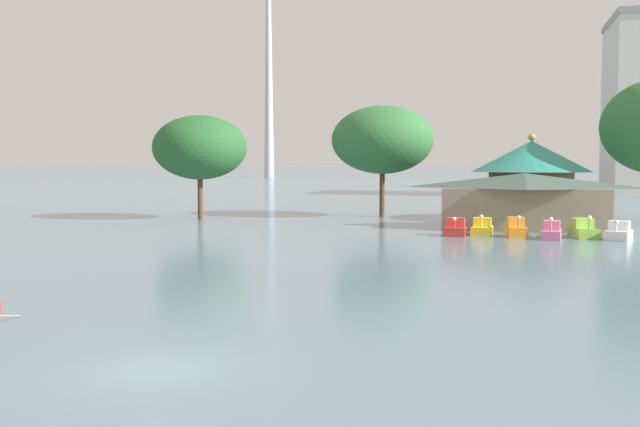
% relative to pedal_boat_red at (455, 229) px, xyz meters
% --- Properties ---
extents(ground_plane, '(2000.00, 2000.00, 0.00)m').
position_rel_pedal_boat_red_xyz_m(ground_plane, '(-5.62, -37.78, -0.53)').
color(ground_plane, slate).
extents(pedal_boat_red, '(1.65, 2.27, 1.48)m').
position_rel_pedal_boat_red_xyz_m(pedal_boat_red, '(0.00, 0.00, 0.00)').
color(pedal_boat_red, red).
rests_on(pedal_boat_red, ground).
extents(pedal_boat_yellow, '(1.65, 2.60, 1.62)m').
position_rel_pedal_boat_red_xyz_m(pedal_boat_yellow, '(1.95, 1.20, -0.02)').
color(pedal_boat_yellow, yellow).
rests_on(pedal_boat_yellow, ground).
extents(pedal_boat_orange, '(1.65, 2.44, 1.66)m').
position_rel_pedal_boat_red_xyz_m(pedal_boat_orange, '(4.43, 0.20, 0.05)').
color(pedal_boat_orange, orange).
rests_on(pedal_boat_orange, ground).
extents(pedal_boat_pink, '(1.65, 2.93, 1.67)m').
position_rel_pedal_boat_red_xyz_m(pedal_boat_pink, '(6.87, -0.73, -0.01)').
color(pedal_boat_pink, pink).
rests_on(pedal_boat_pink, ground).
extents(pedal_boat_lime, '(2.06, 3.03, 1.71)m').
position_rel_pedal_boat_red_xyz_m(pedal_boat_lime, '(9.24, 0.82, 0.03)').
color(pedal_boat_lime, '#8CCC3F').
rests_on(pedal_boat_lime, ground).
extents(pedal_boat_white, '(2.31, 2.91, 1.50)m').
position_rel_pedal_boat_red_xyz_m(pedal_boat_white, '(11.47, -0.14, 0.00)').
color(pedal_boat_white, white).
rests_on(pedal_boat_white, ground).
extents(boathouse, '(14.10, 7.54, 4.61)m').
position_rel_pedal_boat_red_xyz_m(boathouse, '(5.20, 7.42, 1.88)').
color(boathouse, gray).
rests_on(boathouse, ground).
extents(green_roof_pavilion, '(11.19, 11.19, 8.25)m').
position_rel_pedal_boat_red_xyz_m(green_roof_pavilion, '(6.17, 16.96, 3.90)').
color(green_roof_pavilion, brown).
rests_on(green_roof_pavilion, ground).
extents(shoreline_tree_tall_left, '(9.06, 9.06, 10.03)m').
position_rel_pedal_boat_red_xyz_m(shoreline_tree_tall_left, '(-24.93, 10.33, 6.40)').
color(shoreline_tree_tall_left, brown).
rests_on(shoreline_tree_tall_left, ground).
extents(shoreline_tree_mid, '(10.26, 10.26, 11.19)m').
position_rel_pedal_boat_red_xyz_m(shoreline_tree_mid, '(-8.27, 17.59, 7.23)').
color(shoreline_tree_mid, brown).
rests_on(shoreline_tree_mid, ground).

